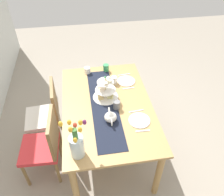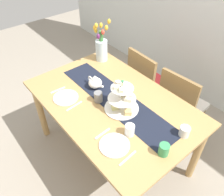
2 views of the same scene
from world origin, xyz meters
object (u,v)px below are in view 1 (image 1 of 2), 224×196
at_px(cream_jug, 87,70).
at_px(mug_white_text, 114,80).
at_px(knife_right, 124,75).
at_px(fork_right, 128,88).
at_px(fork_left, 143,131).
at_px(dinner_plate_right, 126,81).
at_px(chair_left, 45,144).
at_px(chair_right, 47,113).
at_px(tulip_vase, 77,143).
at_px(dinner_plate_left, 139,120).
at_px(teapot, 111,117).
at_px(mug_orange, 106,68).
at_px(dining_table, 107,111).
at_px(knife_left, 136,111).
at_px(tiered_cake_stand, 105,91).
at_px(mug_grey, 117,105).

distance_m(cream_jug, mug_white_text, 0.42).
bearing_deg(knife_right, fork_right, 180.00).
height_order(cream_jug, fork_left, cream_jug).
bearing_deg(dinner_plate_right, chair_left, 121.46).
height_order(chair_right, cream_jug, chair_right).
height_order(chair_right, fork_right, chair_right).
height_order(tulip_vase, cream_jug, tulip_vase).
distance_m(chair_right, dinner_plate_right, 1.08).
xyz_separation_m(chair_right, cream_jug, (0.40, -0.56, 0.32)).
distance_m(chair_left, fork_right, 1.18).
bearing_deg(chair_left, dinner_plate_left, -93.38).
distance_m(teapot, mug_orange, 0.93).
distance_m(fork_left, mug_orange, 1.14).
relative_size(cream_jug, mug_orange, 0.89).
bearing_deg(dining_table, dinner_plate_right, -37.32).
xyz_separation_m(fork_left, fork_right, (0.70, 0.00, 0.00)).
xyz_separation_m(mug_white_text, mug_orange, (0.29, 0.06, 0.00)).
height_order(teapot, mug_white_text, teapot).
bearing_deg(tulip_vase, dinner_plate_right, -33.11).
distance_m(chair_right, knife_right, 1.11).
distance_m(dinner_plate_right, mug_orange, 0.36).
bearing_deg(teapot, knife_left, -72.02).
bearing_deg(knife_left, dining_table, 62.94).
bearing_deg(tiered_cake_stand, mug_white_text, -29.91).
distance_m(knife_left, fork_right, 0.41).
xyz_separation_m(teapot, knife_right, (0.79, -0.30, -0.06)).
distance_m(chair_left, mug_orange, 1.26).
bearing_deg(mug_grey, fork_right, -32.26).
xyz_separation_m(cream_jug, knife_left, (-0.81, -0.48, -0.04)).
relative_size(cream_jug, fork_left, 0.57).
xyz_separation_m(chair_right, knife_left, (-0.41, -1.04, 0.28)).
height_order(chair_left, cream_jug, chair_left).
xyz_separation_m(fork_left, mug_white_text, (0.83, 0.16, 0.04)).
height_order(tiered_cake_stand, cream_jug, tiered_cake_stand).
xyz_separation_m(fork_right, mug_grey, (-0.33, 0.21, 0.05)).
distance_m(chair_right, mug_grey, 0.95).
height_order(tiered_cake_stand, mug_white_text, tiered_cake_stand).
bearing_deg(fork_left, chair_left, 78.76).
relative_size(chair_right, tulip_vase, 2.03).
distance_m(dining_table, mug_grey, 0.20).
height_order(fork_left, knife_right, same).
xyz_separation_m(tiered_cake_stand, mug_grey, (-0.21, -0.10, -0.05)).
distance_m(dining_table, tiered_cake_stand, 0.24).
bearing_deg(mug_grey, teapot, 151.54).
height_order(chair_left, knife_right, chair_left).
distance_m(chair_right, fork_left, 1.29).
bearing_deg(knife_left, mug_grey, 68.45).
bearing_deg(mug_grey, chair_right, 68.16).
distance_m(tulip_vase, knife_right, 1.34).
bearing_deg(dining_table, tiered_cake_stand, 1.01).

